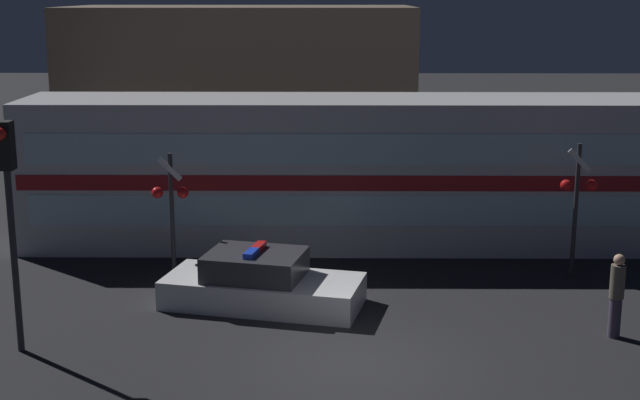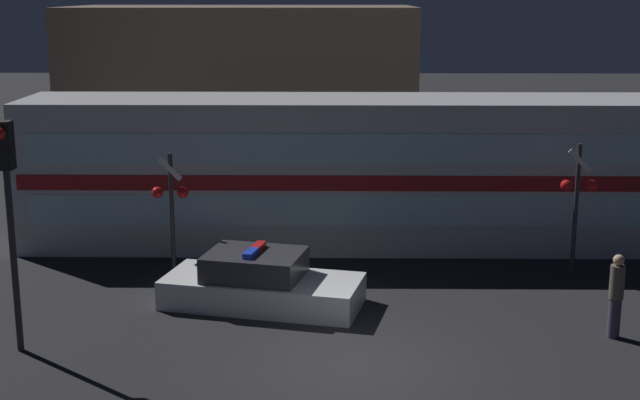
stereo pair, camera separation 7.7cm
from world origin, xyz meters
name	(u,v)px [view 1 (the left image)]	position (x,y,z in m)	size (l,w,h in m)	color
ground_plane	(356,365)	(0.00, 0.00, 0.00)	(120.00, 120.00, 0.00)	black
train	(366,172)	(0.51, 8.25, 1.99)	(18.38, 3.02, 3.98)	silver
police_car	(261,284)	(-2.00, 3.21, 0.48)	(4.60, 2.75, 1.32)	silver
pedestrian	(616,295)	(5.21, 1.42, 0.89)	(0.29, 0.29, 1.73)	#3F384C
crossing_signal_near	(577,196)	(5.41, 5.30, 2.00)	(0.88, 0.33, 3.26)	#2D2D33
crossing_signal_far	(171,203)	(-4.24, 5.05, 1.88)	(0.88, 0.33, 3.06)	#2D2D33
traffic_light_corner	(8,191)	(-6.43, 0.59, 3.17)	(0.30, 0.46, 4.46)	#2D2D33
building_left	(242,99)	(-3.49, 15.33, 3.13)	(11.57, 5.69, 6.26)	brown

